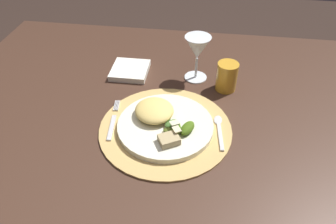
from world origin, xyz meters
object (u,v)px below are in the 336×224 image
Objects in this scene: dinner_plate at (165,126)px; napkin at (130,70)px; wine_glass at (197,49)px; dining_table at (150,147)px; amber_tumbler at (227,77)px; spoon at (219,126)px; fork at (113,121)px.

dinner_plate is 0.30m from napkin.
wine_glass is at bearing 76.43° from dinner_plate.
wine_glass reaches higher than dining_table.
napkin is 0.33m from amber_tumbler.
spoon is 0.27m from wine_glass.
spoon is 0.92× the size of wine_glass.
dinner_plate is at bearing -170.76° from spoon.
dinner_plate is at bearing -1.07° from fork.
amber_tumbler reaches higher than napkin.
dinner_plate is 0.27m from amber_tumbler.
fork is 0.35m from wine_glass.
spoon is (0.20, -0.03, 0.14)m from dining_table.
spoon is 0.38m from napkin.
napkin is (-0.10, 0.21, 0.14)m from dining_table.
napkin is at bearing 121.57° from dinner_plate.
spoon is at bearing -7.11° from dining_table.
dinner_plate is at bearing -127.07° from amber_tumbler.
dining_table is 0.25m from spoon.
wine_glass reaches higher than fork.
fork is at bearing 178.93° from dinner_plate.
wine_glass reaches higher than napkin.
spoon is at bearing -71.03° from wine_glass.
fork is 0.29m from spoon.
fork is 0.26m from napkin.
dining_table is 0.17m from fork.
dinner_plate is at bearing -58.43° from napkin.
spoon is (0.14, 0.02, -0.01)m from dinner_plate.
napkin is at bearing 171.69° from amber_tumbler.
wine_glass reaches higher than dinner_plate.
dining_table is 10.54× the size of napkin.
napkin is (-0.16, 0.26, -0.00)m from dinner_plate.
dinner_plate is 0.15m from fork.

